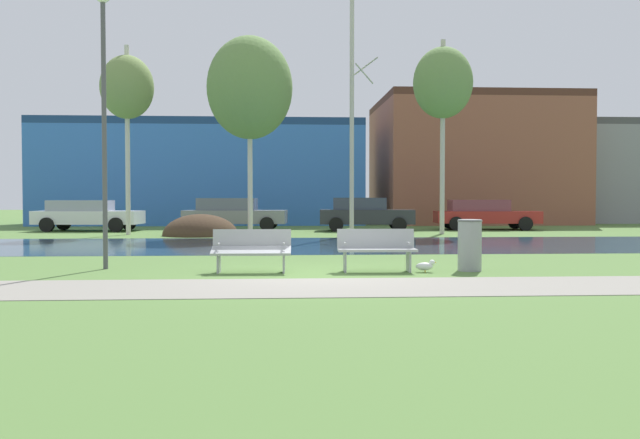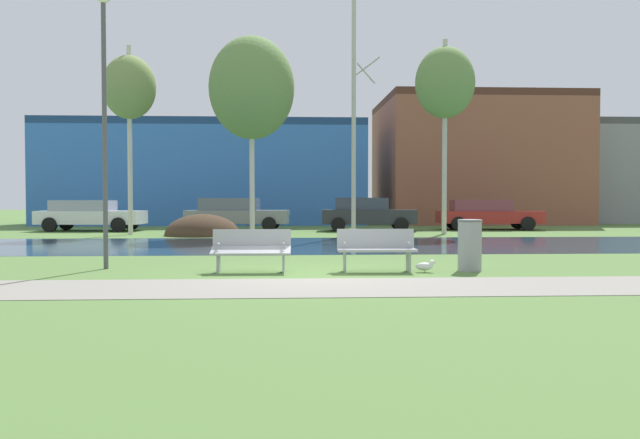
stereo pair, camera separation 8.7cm
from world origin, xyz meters
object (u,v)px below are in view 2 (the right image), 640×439
object	(u,v)px
bench_right	(376,249)
trash_bin	(470,244)
parked_van_nearest_white	(89,215)
seagull	(425,266)
streetlamp	(104,85)
parked_sedan_second_grey	(235,213)
parked_wagon_fourth_red	(486,214)
bench_left	(251,249)
parked_hatch_third_dark	(367,213)

from	to	relation	value
bench_right	trash_bin	bearing A→B (deg)	0.89
parked_van_nearest_white	trash_bin	bearing A→B (deg)	-53.42
seagull	streetlamp	bearing A→B (deg)	171.12
seagull	streetlamp	size ratio (longest dim) A/B	0.07
streetlamp	parked_van_nearest_white	distance (m)	17.27
trash_bin	parked_van_nearest_white	distance (m)	21.22
trash_bin	seagull	size ratio (longest dim) A/B	2.47
parked_sedan_second_grey	streetlamp	bearing A→B (deg)	-95.31
trash_bin	seagull	world-z (taller)	trash_bin
bench_right	streetlamp	world-z (taller)	streetlamp
parked_sedan_second_grey	parked_van_nearest_white	bearing A→B (deg)	-176.60
seagull	parked_wagon_fourth_red	distance (m)	18.62
bench_right	seagull	distance (m)	1.05
parked_van_nearest_white	parked_wagon_fourth_red	distance (m)	18.31
bench_left	streetlamp	distance (m)	4.72
seagull	parked_sedan_second_grey	distance (m)	18.39
bench_left	streetlamp	size ratio (longest dim) A/B	0.27
trash_bin	streetlamp	xyz separation A→B (m)	(-7.63, 0.82, 3.35)
bench_right	parked_van_nearest_white	bearing A→B (deg)	122.07
seagull	parked_van_nearest_white	world-z (taller)	parked_van_nearest_white
seagull	parked_wagon_fourth_red	xyz separation A→B (m)	(6.64, 17.38, 0.62)
bench_right	seagull	world-z (taller)	bench_right
seagull	parked_hatch_third_dark	world-z (taller)	parked_hatch_third_dark
parked_wagon_fourth_red	trash_bin	bearing A→B (deg)	-108.26
trash_bin	parked_hatch_third_dark	xyz separation A→B (m)	(-0.08, 16.40, 0.24)
bench_right	trash_bin	xyz separation A→B (m)	(1.95, 0.03, 0.08)
parked_sedan_second_grey	parked_hatch_third_dark	distance (m)	6.10
streetlamp	trash_bin	bearing A→B (deg)	-6.10
parked_hatch_third_dark	parked_wagon_fourth_red	world-z (taller)	parked_hatch_third_dark
bench_left	parked_hatch_third_dark	xyz separation A→B (m)	(4.42, 16.43, 0.32)
streetlamp	parked_sedan_second_grey	xyz separation A→B (m)	(1.54, 16.61, -3.12)
parked_hatch_third_dark	parked_wagon_fourth_red	bearing A→B (deg)	7.58
streetlamp	parked_van_nearest_white	size ratio (longest dim) A/B	1.24
parked_sedan_second_grey	parked_hatch_third_dark	xyz separation A→B (m)	(6.01, -1.03, 0.01)
parked_van_nearest_white	seagull	bearing A→B (deg)	-55.94
seagull	bench_left	bearing A→B (deg)	176.86
seagull	parked_van_nearest_white	bearing A→B (deg)	124.06
trash_bin	parked_wagon_fourth_red	xyz separation A→B (m)	(5.66, 17.16, 0.20)
parked_wagon_fourth_red	streetlamp	bearing A→B (deg)	-129.12
trash_bin	parked_van_nearest_white	world-z (taller)	parked_van_nearest_white
streetlamp	parked_wagon_fourth_red	xyz separation A→B (m)	(13.29, 16.34, -3.15)
streetlamp	bench_right	bearing A→B (deg)	-8.47
trash_bin	parked_wagon_fourth_red	bearing A→B (deg)	71.74
bench_left	streetlamp	xyz separation A→B (m)	(-3.13, 0.85, 3.43)
bench_right	seagull	xyz separation A→B (m)	(0.97, -0.19, -0.34)
seagull	parked_sedan_second_grey	size ratio (longest dim) A/B	0.09
parked_van_nearest_white	parked_wagon_fourth_red	size ratio (longest dim) A/B	0.97
bench_right	bench_left	bearing A→B (deg)	180.00
parked_van_nearest_white	parked_hatch_third_dark	xyz separation A→B (m)	(12.56, -0.64, 0.04)
trash_bin	bench_right	bearing A→B (deg)	-179.11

